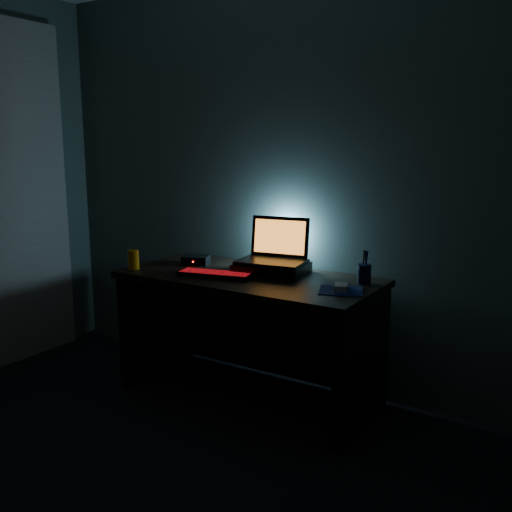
{
  "coord_description": "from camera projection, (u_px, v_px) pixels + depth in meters",
  "views": [
    {
      "loc": [
        1.74,
        -1.06,
        1.49
      ],
      "look_at": [
        0.08,
        1.57,
        0.88
      ],
      "focal_mm": 40.0,
      "sensor_mm": 36.0,
      "label": 1
    }
  ],
  "objects": [
    {
      "name": "desk",
      "position": [
        253.0,
        316.0,
        3.37
      ],
      "size": [
        1.5,
        0.7,
        0.75
      ],
      "color": "black",
      "rests_on": "ground"
    },
    {
      "name": "curtain",
      "position": [
        25.0,
        194.0,
        3.93
      ],
      "size": [
        0.06,
        0.65,
        2.3
      ],
      "primitive_type": "cube",
      "color": "beige",
      "rests_on": "ground"
    },
    {
      "name": "riser",
      "position": [
        272.0,
        268.0,
        3.32
      ],
      "size": [
        0.44,
        0.36,
        0.06
      ],
      "primitive_type": "cube",
      "rotation": [
        0.0,
        0.0,
        0.15
      ],
      "color": "black",
      "rests_on": "desk"
    },
    {
      "name": "laptop",
      "position": [
        275.0,
        252.0,
        3.35
      ],
      "size": [
        0.42,
        0.34,
        0.26
      ],
      "rotation": [
        0.0,
        0.0,
        0.15
      ],
      "color": "black",
      "rests_on": "riser"
    },
    {
      "name": "keyboard",
      "position": [
        215.0,
        274.0,
        3.25
      ],
      "size": [
        0.45,
        0.23,
        0.03
      ],
      "rotation": [
        0.0,
        0.0,
        0.22
      ],
      "color": "black",
      "rests_on": "desk"
    },
    {
      "name": "mousepad",
      "position": [
        341.0,
        291.0,
        2.93
      ],
      "size": [
        0.28,
        0.26,
        0.0
      ],
      "primitive_type": "cube",
      "rotation": [
        0.0,
        0.0,
        0.36
      ],
      "color": "navy",
      "rests_on": "desk"
    },
    {
      "name": "mouse",
      "position": [
        341.0,
        287.0,
        2.92
      ],
      "size": [
        0.1,
        0.13,
        0.03
      ],
      "primitive_type": "cube",
      "rotation": [
        0.0,
        0.0,
        0.36
      ],
      "color": "gray",
      "rests_on": "mousepad"
    },
    {
      "name": "pen_cup",
      "position": [
        364.0,
        274.0,
        3.08
      ],
      "size": [
        0.09,
        0.09,
        0.11
      ],
      "primitive_type": "cylinder",
      "rotation": [
        0.0,
        0.0,
        -0.18
      ],
      "color": "black",
      "rests_on": "desk"
    },
    {
      "name": "juice_glass",
      "position": [
        133.0,
        260.0,
        3.44
      ],
      "size": [
        0.09,
        0.09,
        0.12
      ],
      "primitive_type": "cylinder",
      "rotation": [
        0.0,
        0.0,
        -0.37
      ],
      "color": "orange",
      "rests_on": "desk"
    },
    {
      "name": "router",
      "position": [
        196.0,
        260.0,
        3.58
      ],
      "size": [
        0.2,
        0.18,
        0.05
      ],
      "rotation": [
        0.0,
        0.0,
        0.38
      ],
      "color": "black",
      "rests_on": "desk"
    }
  ]
}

